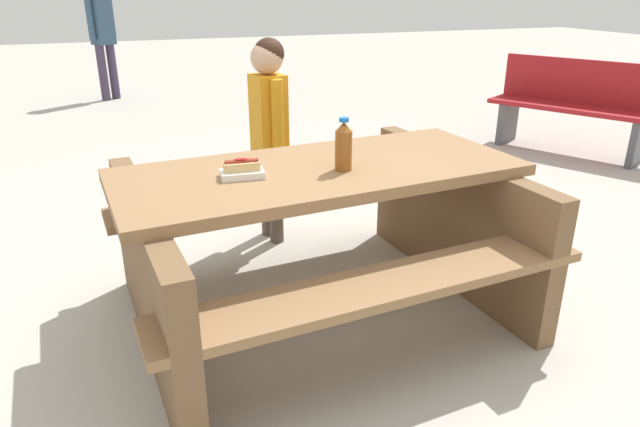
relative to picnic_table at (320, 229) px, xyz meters
The scene contains 7 objects.
ground_plane 0.44m from the picnic_table, ahead, with size 30.00×30.00×0.00m, color #B7B2A8.
picnic_table is the anchor object (origin of this frame).
soda_bottle 0.43m from the picnic_table, 135.50° to the left, with size 0.07×0.07×0.23m.
hotdog_tray 0.49m from the picnic_table, ahead, with size 0.19×0.13×0.08m.
child_in_coat 1.00m from the picnic_table, 91.85° to the right, with size 0.20×0.30×1.23m.
park_bench_near 3.75m from the picnic_table, 150.05° to the right, with size 1.06×1.51×0.85m.
bystander_adult 6.27m from the picnic_table, 82.74° to the right, with size 0.35×0.33×1.63m.
Camera 1 is at (0.85, 2.27, 1.51)m, focal length 31.96 mm.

